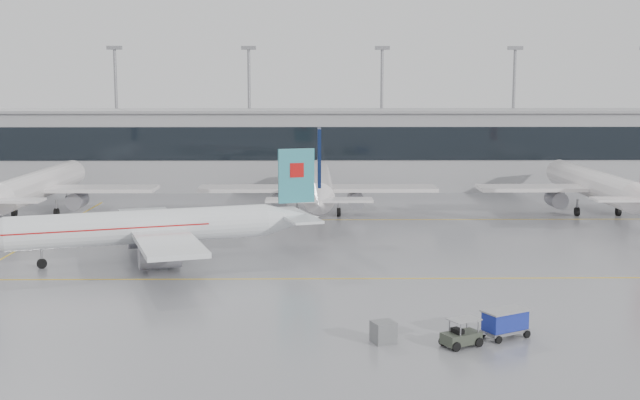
{
  "coord_description": "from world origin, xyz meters",
  "views": [
    {
      "loc": [
        -1.03,
        -65.89,
        16.12
      ],
      "look_at": [
        0.0,
        12.0,
        5.0
      ],
      "focal_mm": 45.0,
      "sensor_mm": 36.0,
      "label": 1
    }
  ],
  "objects_px": {
    "baggage_tug": "(461,337)",
    "baggage_cart": "(505,321)",
    "air_canada_jet": "(156,227)",
    "gse_unit": "(383,332)"
  },
  "relations": [
    {
      "from": "baggage_tug",
      "to": "baggage_cart",
      "type": "xyz_separation_m",
      "value": [
        3.16,
        1.72,
        0.47
      ]
    },
    {
      "from": "air_canada_jet",
      "to": "gse_unit",
      "type": "relative_size",
      "value": 23.65
    },
    {
      "from": "baggage_tug",
      "to": "air_canada_jet",
      "type": "bearing_deg",
      "value": 104.9
    },
    {
      "from": "baggage_cart",
      "to": "gse_unit",
      "type": "bearing_deg",
      "value": 158.3
    },
    {
      "from": "air_canada_jet",
      "to": "gse_unit",
      "type": "bearing_deg",
      "value": 109.73
    },
    {
      "from": "air_canada_jet",
      "to": "gse_unit",
      "type": "xyz_separation_m",
      "value": [
        18.91,
        -24.3,
        -2.46
      ]
    },
    {
      "from": "gse_unit",
      "to": "baggage_tug",
      "type": "bearing_deg",
      "value": -31.12
    },
    {
      "from": "air_canada_jet",
      "to": "baggage_tug",
      "type": "relative_size",
      "value": 9.22
    },
    {
      "from": "baggage_cart",
      "to": "gse_unit",
      "type": "xyz_separation_m",
      "value": [
        -7.94,
        -0.94,
        -0.4
      ]
    },
    {
      "from": "gse_unit",
      "to": "air_canada_jet",
      "type": "bearing_deg",
      "value": 105.95
    }
  ]
}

